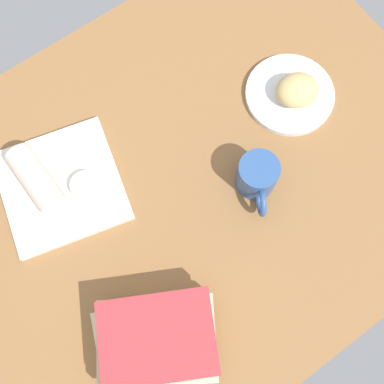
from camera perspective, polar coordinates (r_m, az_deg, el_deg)
dining_table at (r=105.78cm, az=0.93°, el=2.00°), size 110.00×90.00×4.00cm
round_plate at (r=112.49cm, az=11.28°, el=11.06°), size 19.62×19.62×1.40cm
scone_pastry at (r=109.32cm, az=12.14°, el=11.49°), size 11.60×10.89×5.48cm
square_plate at (r=105.60cm, az=-14.93°, el=0.65°), size 29.17×29.17×1.60cm
sauce_cup at (r=102.34cm, az=-12.31°, el=0.73°), size 5.88×5.88×2.21cm
breakfast_wrap at (r=103.55cm, az=-17.73°, el=1.47°), size 6.20×14.26×5.80cm
book_stack at (r=94.10cm, az=-4.40°, el=-16.75°), size 26.64×24.73×8.45cm
coffee_mug at (r=99.80cm, az=7.61°, el=1.76°), size 8.96×12.02×8.51cm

